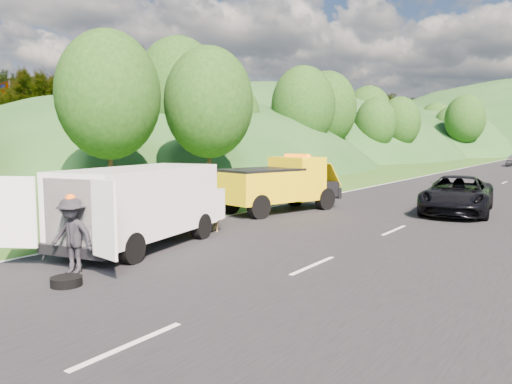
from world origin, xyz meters
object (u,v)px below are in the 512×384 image
Objects in this scene: tow_truck at (280,184)px; passing_suv at (457,214)px; white_van at (144,202)px; child at (215,233)px; woman at (194,230)px; worker at (73,273)px; spare_tire at (67,287)px; suitcase at (177,216)px.

tow_truck is 7.78m from passing_suv.
white_van is 7.25× the size of child.
tow_truck reaches higher than child.
worker is (1.57, -6.05, 0.00)m from woman.
passing_suv is at bearing 71.73° from child.
tow_truck is 12.57m from spare_tire.
white_van reaches higher than child.
tow_truck is 8.53m from white_van.
tow_truck is at bearing 111.93° from child.
woman is 0.98m from child.
suitcase is at bearing 176.82° from child.
spare_tire is 0.12× the size of passing_suv.
child is 2.61m from suitcase.
white_van is 4.50m from suitcase.
child is (0.81, -5.52, -1.25)m from tow_truck.
white_van is 13.83m from passing_suv.
tow_truck reaches higher than woman.
suitcase is 11.99m from passing_suv.
spare_tire is at bearing -149.70° from woman.
woman is at bearing -77.73° from tow_truck.
passing_suv is (6.05, 12.37, -1.35)m from white_van.
suitcase is (-2.49, 0.75, 0.27)m from child.
passing_suv is at bearing 53.07° from white_van.
child is (0.23, 2.99, -1.35)m from white_van.
worker reaches higher than passing_suv.
suitcase reaches higher than spare_tire.
passing_suv is (4.41, 16.17, 0.00)m from spare_tire.
suitcase is 8.49m from spare_tire.
tow_truck reaches higher than white_van.
spare_tire is at bearing -64.67° from child.
white_van is 3.92× the size of worker.
worker is at bearing -85.91° from white_van.
tow_truck is 6.39× the size of child.
child is (0.98, -0.02, 0.00)m from woman.
child is at bearing 101.78° from spare_tire.
tow_truck is at bearing 82.70° from worker.
spare_tire is at bearing -62.62° from suitcase.
white_van is 3.43m from worker.
spare_tire is at bearing -56.52° from worker.
white_van reaches higher than suitcase.
passing_suv is at bearing 74.75° from spare_tire.
spare_tire is (2.23, -12.31, -1.25)m from tow_truck.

